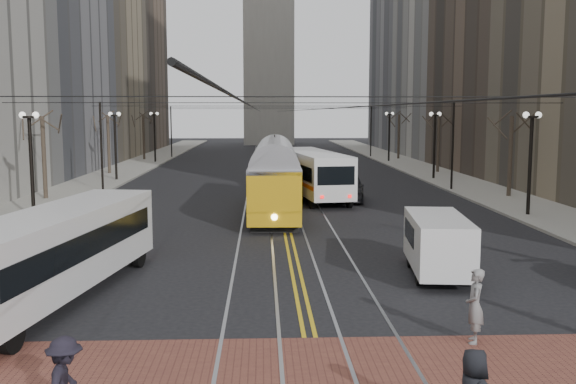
{
  "coord_description": "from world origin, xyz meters",
  "views": [
    {
      "loc": [
        -1.22,
        -17.06,
        5.84
      ],
      "look_at": [
        -0.3,
        5.77,
        3.0
      ],
      "focal_mm": 40.0,
      "sensor_mm": 36.0,
      "label": 1
    }
  ],
  "objects": [
    {
      "name": "ground",
      "position": [
        0.0,
        0.0,
        0.0
      ],
      "size": [
        260.0,
        260.0,
        0.0
      ],
      "primitive_type": "plane",
      "color": "black",
      "rests_on": "ground"
    },
    {
      "name": "sidewalk_left",
      "position": [
        -15.0,
        45.0,
        0.07
      ],
      "size": [
        5.0,
        140.0,
        0.15
      ],
      "primitive_type": "cube",
      "color": "gray",
      "rests_on": "ground"
    },
    {
      "name": "sidewalk_right",
      "position": [
        15.0,
        45.0,
        0.07
      ],
      "size": [
        5.0,
        140.0,
        0.15
      ],
      "primitive_type": "cube",
      "color": "gray",
      "rests_on": "ground"
    },
    {
      "name": "streetcar_rails",
      "position": [
        0.0,
        45.0,
        0.0
      ],
      "size": [
        4.8,
        130.0,
        0.02
      ],
      "primitive_type": "cube",
      "color": "gray",
      "rests_on": "ground"
    },
    {
      "name": "centre_lines",
      "position": [
        0.0,
        45.0,
        0.01
      ],
      "size": [
        0.42,
        130.0,
        0.01
      ],
      "primitive_type": "cube",
      "color": "gold",
      "rests_on": "ground"
    },
    {
      "name": "building_left_far",
      "position": [
        -25.5,
        86.0,
        20.0
      ],
      "size": [
        16.0,
        20.0,
        40.0
      ],
      "primitive_type": "cube",
      "color": "brown",
      "rests_on": "ground"
    },
    {
      "name": "building_right_far",
      "position": [
        25.5,
        86.0,
        20.0
      ],
      "size": [
        16.0,
        20.0,
        40.0
      ],
      "primitive_type": "cube",
      "color": "slate",
      "rests_on": "ground"
    },
    {
      "name": "lamp_posts",
      "position": [
        -0.0,
        28.75,
        2.8
      ],
      "size": [
        27.6,
        57.2,
        5.6
      ],
      "color": "black",
      "rests_on": "ground"
    },
    {
      "name": "street_trees",
      "position": [
        0.0,
        35.25,
        2.8
      ],
      "size": [
        31.68,
        53.28,
        5.6
      ],
      "color": "#382D23",
      "rests_on": "ground"
    },
    {
      "name": "trolley_wires",
      "position": [
        0.0,
        34.83,
        3.77
      ],
      "size": [
        25.96,
        120.0,
        6.6
      ],
      "color": "black",
      "rests_on": "ground"
    },
    {
      "name": "transit_bus",
      "position": [
        -7.65,
        2.76,
        1.41
      ],
      "size": [
        4.12,
        11.48,
        2.81
      ],
      "primitive_type": "cube",
      "rotation": [
        0.0,
        0.0,
        -0.16
      ],
      "color": "silver",
      "rests_on": "ground"
    },
    {
      "name": "streetcar",
      "position": [
        -0.5,
        20.08,
        1.67
      ],
      "size": [
        2.96,
        14.25,
        3.34
      ],
      "primitive_type": "cube",
      "rotation": [
        0.0,
        0.0,
        -0.02
      ],
      "color": "gold",
      "rests_on": "ground"
    },
    {
      "name": "rear_bus",
      "position": [
        2.23,
        26.5,
        1.59
      ],
      "size": [
        4.43,
        12.45,
        3.18
      ],
      "primitive_type": "cube",
      "rotation": [
        0.0,
        0.0,
        0.15
      ],
      "color": "white",
      "rests_on": "ground"
    },
    {
      "name": "cargo_van",
      "position": [
        5.03,
        5.16,
        1.08
      ],
      "size": [
        2.41,
        5.07,
        2.16
      ],
      "primitive_type": "cube",
      "rotation": [
        0.0,
        0.0,
        -0.11
      ],
      "color": "silver",
      "rests_on": "ground"
    },
    {
      "name": "sedan_grey",
      "position": [
        4.49,
        25.0,
        0.85
      ],
      "size": [
        2.75,
        5.26,
        1.71
      ],
      "primitive_type": "imported",
      "rotation": [
        0.0,
        0.0,
        -0.15
      ],
      "color": "#3B3D43",
      "rests_on": "ground"
    },
    {
      "name": "pedestrian_b",
      "position": [
        4.15,
        -1.5,
        0.97
      ],
      "size": [
        0.62,
        0.79,
        1.91
      ],
      "primitive_type": "imported",
      "rotation": [
        0.0,
        0.0,
        4.45
      ],
      "color": "slate",
      "rests_on": "crosswalk_band"
    }
  ]
}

